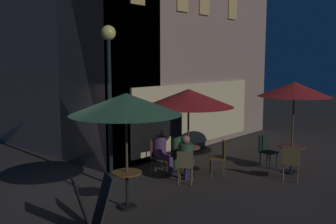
% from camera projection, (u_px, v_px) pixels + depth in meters
% --- Properties ---
extents(ground_plane, '(60.00, 60.00, 0.00)m').
position_uv_depth(ground_plane, '(84.00, 194.00, 8.83)').
color(ground_plane, '#2F2825').
extents(cafe_building, '(8.96, 8.21, 7.36)m').
position_uv_depth(cafe_building, '(123.00, 44.00, 13.70)').
color(cafe_building, gray).
rests_on(cafe_building, ground).
extents(street_lamp_near_corner, '(0.36, 0.36, 3.90)m').
position_uv_depth(street_lamp_near_corner, '(109.00, 69.00, 9.12)').
color(street_lamp_near_corner, black).
rests_on(street_lamp_near_corner, ground).
extents(menu_sandwich_board, '(0.85, 0.79, 1.01)m').
position_uv_depth(menu_sandwich_board, '(92.00, 205.00, 6.76)').
color(menu_sandwich_board, black).
rests_on(menu_sandwich_board, ground).
extents(cafe_table_0, '(0.62, 0.62, 0.78)m').
position_uv_depth(cafe_table_0, '(127.00, 184.00, 7.90)').
color(cafe_table_0, black).
rests_on(cafe_table_0, ground).
extents(cafe_table_1, '(0.73, 0.73, 0.76)m').
position_uv_depth(cafe_table_1, '(291.00, 153.00, 10.40)').
color(cafe_table_1, black).
rests_on(cafe_table_1, ground).
extents(cafe_table_2, '(0.64, 0.64, 0.78)m').
position_uv_depth(cafe_table_2, '(188.00, 156.00, 10.21)').
color(cafe_table_2, black).
rests_on(cafe_table_2, ground).
extents(patio_umbrella_0, '(2.29, 2.29, 2.41)m').
position_uv_depth(patio_umbrella_0, '(126.00, 104.00, 7.68)').
color(patio_umbrella_0, black).
rests_on(patio_umbrella_0, ground).
extents(patio_umbrella_1, '(1.94, 1.94, 2.50)m').
position_uv_depth(patio_umbrella_1, '(294.00, 90.00, 10.17)').
color(patio_umbrella_1, black).
rests_on(patio_umbrella_1, ground).
extents(patio_umbrella_2, '(2.40, 2.40, 2.33)m').
position_uv_depth(patio_umbrella_2, '(189.00, 98.00, 10.00)').
color(patio_umbrella_2, black).
rests_on(patio_umbrella_2, ground).
extents(cafe_chair_0, '(0.48, 0.48, 0.91)m').
position_uv_depth(cafe_chair_0, '(266.00, 148.00, 11.04)').
color(cafe_chair_0, black).
rests_on(cafe_chair_0, ground).
extents(cafe_chair_1, '(0.57, 0.57, 0.93)m').
position_uv_depth(cafe_chair_1, '(291.00, 160.00, 9.63)').
color(cafe_chair_1, brown).
rests_on(cafe_chair_1, ground).
extents(cafe_chair_2, '(0.58, 0.58, 0.96)m').
position_uv_depth(cafe_chair_2, '(156.00, 153.00, 10.40)').
color(cafe_chair_2, brown).
rests_on(cafe_chair_2, ground).
extents(cafe_chair_3, '(0.55, 0.55, 0.86)m').
position_uv_depth(cafe_chair_3, '(185.00, 164.00, 9.41)').
color(cafe_chair_3, brown).
rests_on(cafe_chair_3, ground).
extents(cafe_chair_4, '(0.57, 0.57, 0.94)m').
position_uv_depth(cafe_chair_4, '(220.00, 155.00, 10.19)').
color(cafe_chair_4, '#573F15').
rests_on(cafe_chair_4, ground).
extents(patron_seated_0, '(0.49, 0.54, 1.21)m').
position_uv_depth(patron_seated_0, '(162.00, 149.00, 10.35)').
color(patron_seated_0, '#5C396C').
rests_on(patron_seated_0, ground).
extents(patron_seated_1, '(0.56, 0.52, 1.24)m').
position_uv_depth(patron_seated_1, '(186.00, 156.00, 9.51)').
color(patron_seated_1, '#593E64').
rests_on(patron_seated_1, ground).
extents(patron_standing_2, '(0.34, 0.34, 1.74)m').
position_uv_depth(patron_standing_2, '(176.00, 138.00, 10.88)').
color(patron_standing_2, '#26502E').
rests_on(patron_standing_2, ground).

